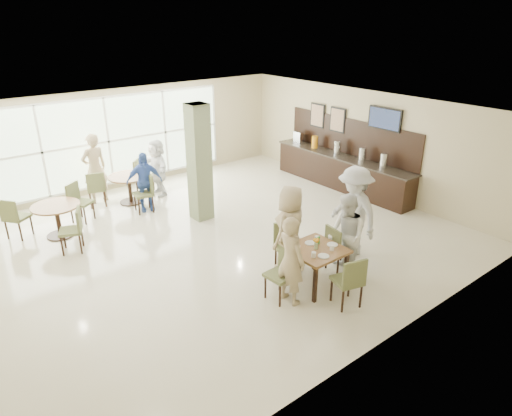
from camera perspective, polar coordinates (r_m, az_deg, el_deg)
ground at (r=10.27m, az=-5.06°, el=-3.87°), size 10.00×10.00×0.00m
room_shell at (r=9.63m, az=-5.42°, el=5.21°), size 10.00×10.00×10.00m
window_bank at (r=13.35m, az=-17.96°, el=7.92°), size 7.00×0.04×7.00m
column at (r=10.89m, az=-7.11°, el=5.59°), size 0.45×0.45×2.80m
main_table at (r=8.35m, az=7.47°, el=-5.63°), size 0.94×0.94×0.75m
round_table_left at (r=11.07m, az=-23.65°, el=-0.58°), size 1.04×1.04×0.75m
round_table_right at (r=12.46m, az=-15.58°, el=3.11°), size 1.06×1.06×0.75m
chairs_main_table at (r=8.43m, az=7.23°, el=-6.73°), size 2.05×2.05×0.95m
chairs_table_left at (r=11.13m, az=-23.65°, el=-0.95°), size 2.05×2.05×0.95m
chairs_table_right at (r=12.46m, az=-15.68°, el=2.67°), size 2.01×1.81×0.95m
tabletop_clutter at (r=8.28m, az=7.70°, el=-4.70°), size 0.78×0.70×0.21m
buffet_counter at (r=13.33m, az=10.64°, el=4.82°), size 0.64×4.70×1.95m
wall_tv at (r=12.45m, az=15.79°, el=10.69°), size 0.06×1.00×0.58m
framed_art_a at (r=13.49m, az=10.16°, el=10.79°), size 0.05×0.55×0.70m
framed_art_b at (r=14.02m, az=7.69°, el=11.40°), size 0.05×0.55×0.70m
teen_left at (r=7.78m, az=4.34°, el=-6.53°), size 0.42×0.61×1.61m
teen_far at (r=8.74m, az=4.31°, el=-2.60°), size 0.93×0.67×1.72m
teen_right at (r=8.73m, az=11.19°, el=-3.41°), size 0.87×0.96×1.62m
teen_standing at (r=9.45m, az=12.13°, el=-0.45°), size 0.90×1.33×1.90m
adult_a at (r=11.79m, az=-13.78°, el=3.19°), size 1.00×0.74×1.52m
adult_b at (r=12.79m, az=-12.24°, el=4.98°), size 0.72×1.48×1.56m
adult_standing at (r=12.67m, az=-19.50°, el=4.69°), size 0.73×0.53×1.85m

